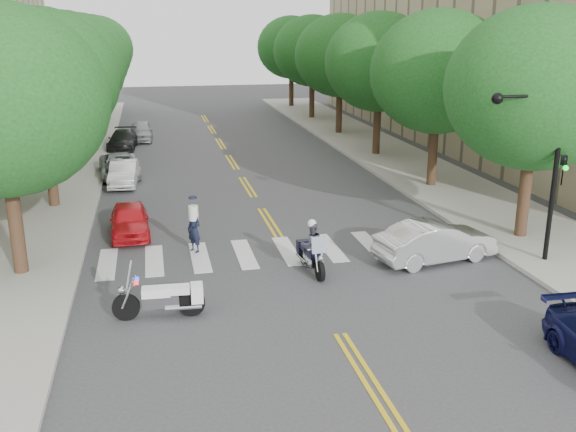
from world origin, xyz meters
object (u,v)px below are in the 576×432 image
object	(u,v)px
motorcycle_police	(311,248)
officer_standing	(194,230)
motorcycle_parked	(167,298)
convertible	(435,242)

from	to	relation	value
motorcycle_police	officer_standing	distance (m)	4.43
motorcycle_police	motorcycle_parked	bearing A→B (deg)	23.11
officer_standing	motorcycle_parked	bearing A→B (deg)	-50.07
motorcycle_police	officer_standing	xyz separation A→B (m)	(-3.56, 2.63, 0.02)
motorcycle_police	motorcycle_parked	distance (m)	5.30
motorcycle_parked	convertible	size ratio (longest dim) A/B	0.60
motorcycle_parked	officer_standing	bearing A→B (deg)	-9.85
motorcycle_police	officer_standing	size ratio (longest dim) A/B	1.35
officer_standing	convertible	world-z (taller)	officer_standing
motorcycle_police	convertible	bearing A→B (deg)	175.78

